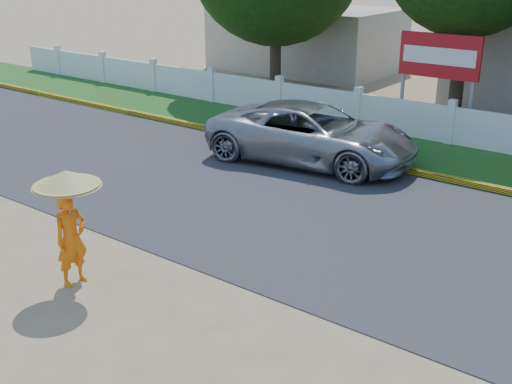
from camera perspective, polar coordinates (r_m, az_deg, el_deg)
ground at (r=10.39m, az=-6.78°, el=-9.87°), size 120.00×120.00×0.00m
road at (r=13.61m, az=6.38°, el=-2.10°), size 60.00×7.00×0.02m
grass_verge at (r=18.07m, az=15.05°, el=3.14°), size 60.00×3.50×0.03m
curb at (r=16.55m, az=12.77°, el=1.97°), size 40.00×0.18×0.16m
fence at (r=19.23m, az=16.90°, el=5.67°), size 40.00×0.10×1.10m
building_far at (r=30.39m, az=4.49°, el=13.40°), size 8.00×5.00×2.80m
vehicle at (r=16.85m, az=4.99°, el=5.17°), size 5.78×3.26×1.52m
monk_with_parasol at (r=10.79m, az=-16.30°, el=-1.64°), size 1.11×1.11×2.01m
billboard at (r=20.25m, az=15.96°, el=11.11°), size 2.50×0.13×2.95m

